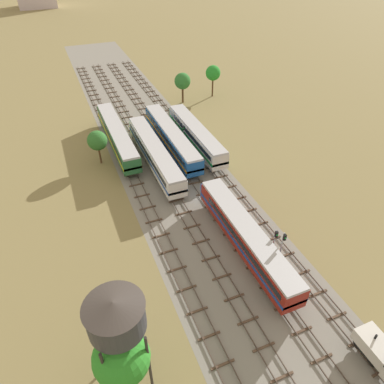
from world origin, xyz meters
name	(u,v)px	position (x,y,z in m)	size (l,w,h in m)	color
ground_plane	(182,184)	(0.00, 56.00, 0.00)	(480.00, 480.00, 0.00)	olive
ballast_bed	(182,184)	(0.00, 56.00, 0.00)	(17.07, 176.00, 0.01)	gray
track_far_left	(139,190)	(-6.53, 57.00, 0.14)	(2.40, 126.00, 0.29)	#47382D
track_left	(166,183)	(-2.18, 57.00, 0.14)	(2.40, 126.00, 0.29)	#47382D
track_centre_left	(192,177)	(2.18, 57.00, 0.14)	(2.40, 126.00, 0.29)	#47382D
track_centre	(217,171)	(6.53, 57.00, 0.14)	(2.40, 126.00, 0.29)	#47382D
diesel_railcar_centre_left_near	(246,235)	(2.18, 40.17, 2.60)	(2.96, 20.50, 3.80)	maroon
passenger_coach_left_mid	(155,152)	(-2.18, 62.57, 2.61)	(2.96, 22.00, 3.80)	white
diesel_railcar_centre_midfar	(196,134)	(6.53, 65.83, 2.60)	(2.96, 20.50, 3.80)	beige
passenger_coach_centre_left_far	(171,136)	(2.18, 66.64, 2.61)	(2.96, 22.00, 3.80)	#194C8C
passenger_coach_far_left_farther	(117,135)	(-6.53, 70.88, 2.61)	(2.96, 22.00, 3.80)	#286638
water_tower	(115,316)	(-14.65, 30.69, 9.47)	(4.57, 4.57, 11.13)	#2D2826
signal_post_nearest	(282,247)	(4.36, 36.19, 3.63)	(0.28, 0.47, 5.75)	gray
signal_post_near	(183,133)	(4.36, 66.38, 2.93)	(0.28, 0.47, 4.55)	gray
signal_post_mid	(274,242)	(4.36, 37.56, 3.17)	(0.28, 0.47, 4.95)	gray
lineside_tree_1	(182,81)	(11.59, 85.57, 4.86)	(3.55, 3.55, 6.68)	#4C331E
lineside_tree_2	(121,358)	(-14.95, 29.75, 5.31)	(4.55, 4.55, 7.62)	#4C331E
lineside_tree_3	(213,73)	(19.32, 86.29, 5.44)	(3.37, 3.37, 7.17)	#4C331E
lineside_tree_4	(97,141)	(-10.42, 66.99, 4.26)	(3.24, 3.24, 5.90)	#4C331E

